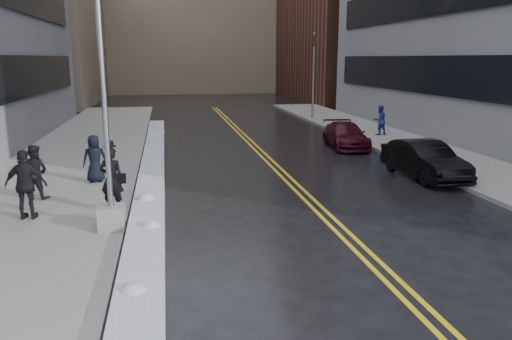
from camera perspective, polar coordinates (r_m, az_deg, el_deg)
name	(u,v)px	position (r m, az deg, el deg)	size (l,w,h in m)	color
ground	(254,255)	(11.49, -0.19, -9.71)	(160.00, 160.00, 0.00)	black
sidewalk_west	(69,168)	(21.27, -20.58, 0.19)	(5.50, 50.00, 0.15)	gray
sidewalk_east	(432,155)	(24.04, 19.50, 1.64)	(4.00, 50.00, 0.15)	gray
lane_line_left	(268,163)	(21.34, 1.33, 0.86)	(0.12, 50.00, 0.01)	gold
lane_line_right	(274,162)	(21.40, 2.11, 0.88)	(0.12, 50.00, 0.01)	gold
snow_ridge	(152,174)	(18.95, -11.80, -0.42)	(0.90, 30.00, 0.34)	silver
building_west_far	(21,10)	(56.34, -25.31, 16.23)	(14.00, 22.00, 18.00)	gray
building_far	(191,7)	(70.88, -7.46, 17.94)	(36.00, 16.00, 22.00)	gray
lamppost	(106,136)	(12.68, -16.72, 3.78)	(0.65, 0.65, 7.62)	gray
fire_hydrant	(413,145)	(23.48, 17.46, 2.71)	(0.26, 0.26, 0.73)	maroon
traffic_signal	(313,72)	(36.00, 6.58, 11.05)	(0.16, 0.20, 6.00)	gray
pedestrian_fedora	(112,179)	(14.48, -16.15, -1.03)	(0.67, 0.44, 1.84)	black
pedestrian_b	(35,172)	(16.62, -23.96, -0.20)	(0.81, 0.63, 1.67)	black
pedestrian_c	(95,159)	(18.14, -17.95, 1.26)	(0.81, 0.53, 1.65)	black
pedestrian_d	(26,185)	(14.58, -24.80, -1.55)	(1.10, 0.46, 1.88)	black
pedestrian_east	(380,120)	(28.91, 13.95, 5.55)	(0.80, 0.62, 1.65)	navy
car_black	(424,160)	(19.47, 18.69, 1.10)	(1.47, 4.21, 1.39)	black
car_maroon	(346,135)	(25.34, 10.23, 3.93)	(1.71, 4.20, 1.22)	#360814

